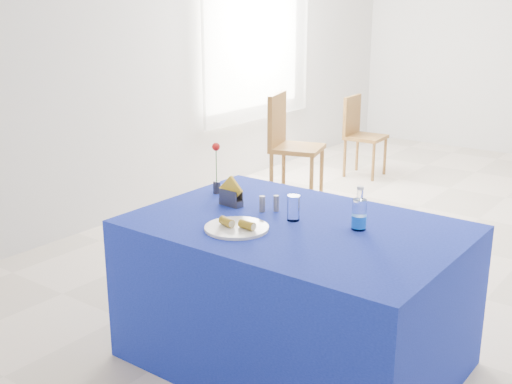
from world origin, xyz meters
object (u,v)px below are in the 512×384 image
plate (237,228)px  water_bottle (359,215)px  chair_win_a (288,139)px  blue_table (295,293)px  chair_win_b (359,130)px

plate → water_bottle: size_ratio=1.45×
plate → water_bottle: (0.47, 0.35, 0.06)m
water_bottle → chair_win_a: size_ratio=0.21×
blue_table → chair_win_a: bearing=124.7°
blue_table → water_bottle: size_ratio=7.44×
plate → chair_win_a: (-1.47, 2.62, -0.19)m
plate → chair_win_a: chair_win_a is taller
blue_table → chair_win_a: chair_win_a is taller
water_bottle → chair_win_b: size_ratio=0.25×
plate → blue_table: bearing=53.8°
water_bottle → chair_win_b: water_bottle is taller
chair_win_a → water_bottle: bearing=-156.7°
chair_win_a → chair_win_b: chair_win_a is taller
plate → water_bottle: 0.59m
water_bottle → chair_win_b: bearing=117.7°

